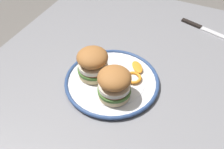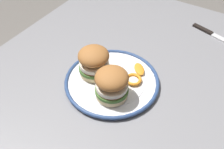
# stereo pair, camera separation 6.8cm
# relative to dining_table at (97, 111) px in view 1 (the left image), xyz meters

# --- Properties ---
(dining_table) EXTENTS (1.37, 0.87, 0.76)m
(dining_table) POSITION_rel_dining_table_xyz_m (0.00, 0.00, 0.00)
(dining_table) COLOR gray
(dining_table) RESTS_ON ground
(dinner_plate) EXTENTS (0.31, 0.31, 0.02)m
(dinner_plate) POSITION_rel_dining_table_xyz_m (-0.06, 0.03, 0.11)
(dinner_plate) COLOR white
(dinner_plate) RESTS_ON dining_table
(sandwich_half_left) EXTENTS (0.14, 0.14, 0.10)m
(sandwich_half_left) POSITION_rel_dining_table_xyz_m (0.00, 0.07, 0.17)
(sandwich_half_left) COLOR beige
(sandwich_half_left) RESTS_ON dinner_plate
(sandwich_half_right) EXTENTS (0.13, 0.13, 0.10)m
(sandwich_half_right) POSITION_rel_dining_table_xyz_m (-0.05, -0.04, 0.17)
(sandwich_half_right) COLOR beige
(sandwich_half_right) RESTS_ON dinner_plate
(orange_peel_curled) EXTENTS (0.06, 0.06, 0.01)m
(orange_peel_curled) POSITION_rel_dining_table_xyz_m (-0.09, 0.09, 0.12)
(orange_peel_curled) COLOR orange
(orange_peel_curled) RESTS_ON dinner_plate
(orange_peel_strip_long) EXTENTS (0.07, 0.06, 0.01)m
(orange_peel_strip_long) POSITION_rel_dining_table_xyz_m (-0.14, 0.09, 0.12)
(orange_peel_strip_long) COLOR orange
(orange_peel_strip_long) RESTS_ON dinner_plate
(table_knife) EXTENTS (0.08, 0.22, 0.01)m
(table_knife) POSITION_rel_dining_table_xyz_m (-0.50, 0.24, 0.10)
(table_knife) COLOR silver
(table_knife) RESTS_ON dining_table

